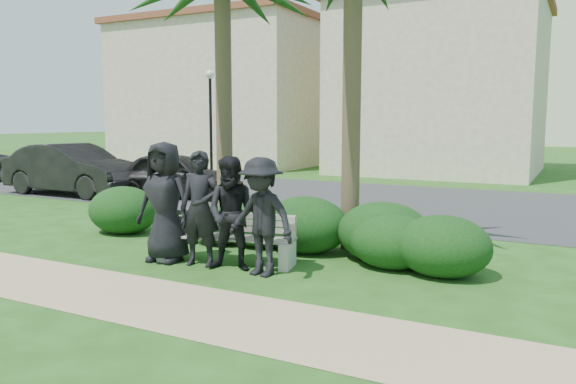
% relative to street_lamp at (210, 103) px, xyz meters
% --- Properties ---
extents(ground, '(160.00, 160.00, 0.00)m').
position_rel_street_lamp_xyz_m(ground, '(9.00, -12.00, -2.94)').
color(ground, '#204D16').
rests_on(ground, ground).
extents(footpath, '(30.00, 1.60, 0.01)m').
position_rel_street_lamp_xyz_m(footpath, '(9.00, -13.80, -2.94)').
color(footpath, tan).
rests_on(footpath, ground).
extents(asphalt_street, '(160.00, 8.00, 0.01)m').
position_rel_street_lamp_xyz_m(asphalt_street, '(9.00, -4.00, -2.94)').
color(asphalt_street, '#2D2D30').
rests_on(asphalt_street, ground).
extents(stucco_bldg_left, '(10.40, 8.40, 7.30)m').
position_rel_street_lamp_xyz_m(stucco_bldg_left, '(-3.00, 6.00, 0.72)').
color(stucco_bldg_left, '#C1AD91').
rests_on(stucco_bldg_left, ground).
extents(stucco_bldg_right, '(8.40, 8.40, 7.30)m').
position_rel_street_lamp_xyz_m(stucco_bldg_right, '(8.00, 6.00, 0.72)').
color(stucco_bldg_right, '#C1AD91').
rests_on(stucco_bldg_right, ground).
extents(street_lamp, '(0.36, 0.36, 4.29)m').
position_rel_street_lamp_xyz_m(street_lamp, '(0.00, 0.00, 0.00)').
color(street_lamp, black).
rests_on(street_lamp, ground).
extents(park_bench, '(2.29, 0.93, 0.77)m').
position_rel_street_lamp_xyz_m(park_bench, '(8.67, -11.76, -2.60)').
color(park_bench, gray).
rests_on(park_bench, ground).
extents(man_a, '(0.98, 0.67, 1.93)m').
position_rel_street_lamp_xyz_m(man_a, '(7.73, -12.12, -1.98)').
color(man_a, black).
rests_on(man_a, ground).
extents(man_b, '(0.73, 0.56, 1.80)m').
position_rel_street_lamp_xyz_m(man_b, '(8.40, -12.08, -2.04)').
color(man_b, black).
rests_on(man_b, ground).
extents(man_c, '(0.98, 0.85, 1.73)m').
position_rel_street_lamp_xyz_m(man_c, '(9.00, -12.07, -2.08)').
color(man_c, black).
rests_on(man_c, ground).
extents(man_d, '(1.20, 0.80, 1.74)m').
position_rel_street_lamp_xyz_m(man_d, '(9.52, -12.13, -2.08)').
color(man_d, black).
rests_on(man_d, ground).
extents(hedge_a, '(1.49, 1.23, 0.97)m').
position_rel_street_lamp_xyz_m(hedge_a, '(5.45, -10.70, -2.46)').
color(hedge_a, '#0E340E').
rests_on(hedge_a, ground).
extents(hedge_b, '(1.10, 0.91, 0.72)m').
position_rel_street_lamp_xyz_m(hedge_b, '(7.73, -10.65, -2.59)').
color(hedge_b, '#0E340E').
rests_on(hedge_b, ground).
extents(hedge_c, '(1.33, 1.10, 0.87)m').
position_rel_street_lamp_xyz_m(hedge_c, '(8.49, -10.44, -2.51)').
color(hedge_c, '#0E340E').
rests_on(hedge_c, ground).
extents(hedge_d, '(1.52, 1.26, 0.99)m').
position_rel_street_lamp_xyz_m(hedge_d, '(9.44, -10.47, -2.45)').
color(hedge_d, '#0E340E').
rests_on(hedge_d, ground).
extents(hedge_e, '(1.32, 1.09, 0.86)m').
position_rel_street_lamp_xyz_m(hedge_e, '(11.08, -10.80, -2.51)').
color(hedge_e, '#0E340E').
rests_on(hedge_e, ground).
extents(hedge_f, '(1.41, 1.17, 0.92)m').
position_rel_street_lamp_xyz_m(hedge_f, '(11.87, -10.89, -2.48)').
color(hedge_f, '#0E340E').
rests_on(hedge_f, ground).
extents(hedge_extra, '(1.52, 1.26, 0.99)m').
position_rel_street_lamp_xyz_m(hedge_extra, '(10.83, -10.47, -2.45)').
color(hedge_extra, '#0E340E').
rests_on(hedge_extra, ground).
extents(car_a, '(4.19, 2.59, 1.33)m').
position_rel_street_lamp_xyz_m(car_a, '(3.07, -6.06, -2.28)').
color(car_a, black).
rests_on(car_a, ground).
extents(car_b, '(4.69, 1.65, 1.54)m').
position_rel_street_lamp_xyz_m(car_b, '(-0.12, -7.02, -2.17)').
color(car_b, black).
rests_on(car_b, ground).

